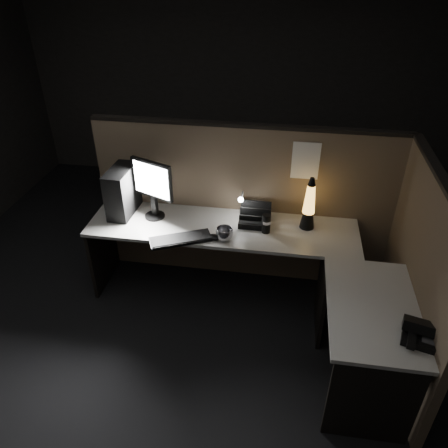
# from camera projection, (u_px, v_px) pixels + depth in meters

# --- Properties ---
(floor) EXTENTS (6.00, 6.00, 0.00)m
(floor) POSITION_uv_depth(u_px,v_px,m) (229.00, 341.00, 3.60)
(floor) COLOR black
(floor) RESTS_ON ground
(room_shell) EXTENTS (6.00, 6.00, 6.00)m
(room_shell) POSITION_uv_depth(u_px,v_px,m) (230.00, 161.00, 2.72)
(room_shell) COLOR silver
(room_shell) RESTS_ON ground
(partition_back) EXTENTS (2.66, 0.06, 1.50)m
(partition_back) POSITION_uv_depth(u_px,v_px,m) (244.00, 206.00, 3.96)
(partition_back) COLOR brown
(partition_back) RESTS_ON ground
(partition_right) EXTENTS (0.06, 1.66, 1.50)m
(partition_right) POSITION_uv_depth(u_px,v_px,m) (416.00, 280.00, 3.10)
(partition_right) COLOR brown
(partition_right) RESTS_ON ground
(desk) EXTENTS (2.60, 1.60, 0.73)m
(desk) POSITION_uv_depth(u_px,v_px,m) (256.00, 269.00, 3.47)
(desk) COLOR beige
(desk) RESTS_ON ground
(pc_tower) EXTENTS (0.20, 0.41, 0.42)m
(pc_tower) POSITION_uv_depth(u_px,v_px,m) (122.00, 191.00, 3.81)
(pc_tower) COLOR black
(pc_tower) RESTS_ON desk
(monitor) EXTENTS (0.39, 0.20, 0.53)m
(monitor) POSITION_uv_depth(u_px,v_px,m) (152.00, 184.00, 3.69)
(monitor) COLOR black
(monitor) RESTS_ON desk
(keyboard) EXTENTS (0.52, 0.36, 0.02)m
(keyboard) POSITION_uv_depth(u_px,v_px,m) (181.00, 239.00, 3.54)
(keyboard) COLOR black
(keyboard) RESTS_ON desk
(mouse) EXTENTS (0.12, 0.10, 0.04)m
(mouse) POSITION_uv_depth(u_px,v_px,m) (214.00, 237.00, 3.55)
(mouse) COLOR black
(mouse) RESTS_ON desk
(clip_lamp) EXTENTS (0.05, 0.19, 0.24)m
(clip_lamp) POSITION_uv_depth(u_px,v_px,m) (242.00, 204.00, 3.77)
(clip_lamp) COLOR white
(clip_lamp) RESTS_ON desk
(organizer) EXTENTS (0.27, 0.23, 0.20)m
(organizer) POSITION_uv_depth(u_px,v_px,m) (255.00, 218.00, 3.75)
(organizer) COLOR black
(organizer) RESTS_ON desk
(lava_lamp) EXTENTS (0.13, 0.13, 0.47)m
(lava_lamp) POSITION_uv_depth(u_px,v_px,m) (309.00, 207.00, 3.61)
(lava_lamp) COLOR black
(lava_lamp) RESTS_ON desk
(travel_mug) EXTENTS (0.07, 0.07, 0.17)m
(travel_mug) POSITION_uv_depth(u_px,v_px,m) (266.00, 224.00, 3.60)
(travel_mug) COLOR black
(travel_mug) RESTS_ON desk
(steel_mug) EXTENTS (0.17, 0.17, 0.11)m
(steel_mug) POSITION_uv_depth(u_px,v_px,m) (224.00, 234.00, 3.53)
(steel_mug) COLOR #BCBCC3
(steel_mug) RESTS_ON desk
(figurine) EXTENTS (0.05, 0.05, 0.05)m
(figurine) POSITION_uv_depth(u_px,v_px,m) (307.00, 214.00, 3.80)
(figurine) COLOR yellow
(figurine) RESTS_ON desk
(pinned_paper) EXTENTS (0.23, 0.00, 0.33)m
(pinned_paper) POSITION_uv_depth(u_px,v_px,m) (306.00, 161.00, 3.60)
(pinned_paper) COLOR white
(pinned_paper) RESTS_ON partition_back
(desk_phone) EXTENTS (0.25, 0.25, 0.13)m
(desk_phone) POSITION_uv_depth(u_px,v_px,m) (420.00, 333.00, 2.64)
(desk_phone) COLOR black
(desk_phone) RESTS_ON desk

